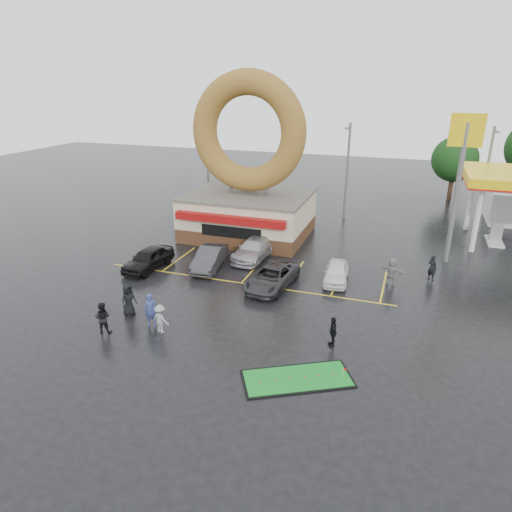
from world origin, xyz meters
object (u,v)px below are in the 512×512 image
(dumpster, at_px, (191,230))
(car_white, at_px, (336,272))
(car_black, at_px, (148,259))
(person_blue, at_px, (151,310))
(car_dgrey, at_px, (210,258))
(person_cameraman, at_px, (333,331))
(car_grey, at_px, (272,277))
(shell_sign, at_px, (462,162))
(streetlight_mid, at_px, (347,169))
(streetlight_right, at_px, (486,176))
(putting_green, at_px, (297,379))
(car_silver, at_px, (254,249))
(streetlight_left, at_px, (207,163))
(donut_shop, at_px, (248,184))

(dumpster, bearing_deg, car_white, -28.98)
(car_black, distance_m, person_blue, 8.30)
(car_dgrey, xyz_separation_m, person_cameraman, (10.17, -7.30, 0.06))
(car_white, bearing_deg, car_grey, -154.73)
(shell_sign, xyz_separation_m, dumpster, (-20.53, -1.08, -6.73))
(streetlight_mid, distance_m, streetlight_right, 12.04)
(person_cameraman, relative_size, dumpster, 0.89)
(car_grey, bearing_deg, putting_green, -59.58)
(car_silver, distance_m, dumpster, 7.42)
(person_blue, xyz_separation_m, putting_green, (8.77, -2.06, -0.91))
(streetlight_right, height_order, person_cameraman, streetlight_right)
(car_black, xyz_separation_m, person_blue, (4.49, -6.98, 0.18))
(car_black, xyz_separation_m, car_white, (13.03, 2.24, -0.12))
(person_blue, bearing_deg, car_white, 25.66)
(car_black, distance_m, person_cameraman, 15.32)
(streetlight_mid, bearing_deg, shell_sign, -44.73)
(putting_green, bearing_deg, person_blue, 166.77)
(car_silver, bearing_deg, streetlight_right, 44.03)
(streetlight_left, relative_size, person_cameraman, 5.59)
(person_cameraman, relative_size, putting_green, 0.30)
(car_grey, xyz_separation_m, car_white, (3.80, 2.26, -0.05))
(streetlight_left, xyz_separation_m, streetlight_mid, (14.00, 1.00, 0.00))
(car_silver, relative_size, dumpster, 2.85)
(streetlight_left, bearing_deg, car_silver, -52.07)
(shell_sign, height_order, putting_green, shell_sign)
(person_cameraman, bearing_deg, car_silver, -163.98)
(shell_sign, bearing_deg, streetlight_left, 161.01)
(streetlight_left, xyz_separation_m, car_silver, (9.29, -11.92, -4.04))
(donut_shop, distance_m, dumpster, 6.27)
(donut_shop, distance_m, person_blue, 16.81)
(car_black, height_order, car_silver, car_black)
(shell_sign, xyz_separation_m, streetlight_left, (-23.00, 7.92, -2.60))
(car_grey, distance_m, person_cameraman, 7.56)
(shell_sign, distance_m, putting_green, 20.20)
(car_black, distance_m, car_grey, 9.23)
(streetlight_right, xyz_separation_m, dumpster, (-23.53, -11.00, -4.13))
(person_blue, bearing_deg, shell_sign, 23.14)
(car_dgrey, bearing_deg, car_silver, 43.38)
(car_silver, height_order, car_grey, car_silver)
(streetlight_left, distance_m, person_blue, 24.81)
(putting_green, bearing_deg, car_black, 145.72)
(car_grey, height_order, car_white, car_grey)
(car_black, height_order, dumpster, car_black)
(car_grey, xyz_separation_m, person_blue, (-4.74, -6.96, 0.25))
(shell_sign, relative_size, putting_green, 1.97)
(car_grey, bearing_deg, car_black, -173.75)
(car_dgrey, bearing_deg, streetlight_mid, 58.74)
(streetlight_left, xyz_separation_m, dumpster, (2.47, -9.00, -4.13))
(streetlight_left, bearing_deg, shell_sign, -18.99)
(streetlight_right, height_order, car_white, streetlight_right)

